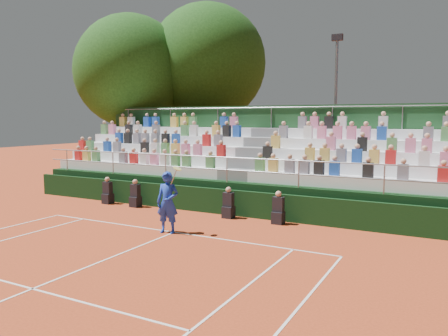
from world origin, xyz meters
The scene contains 8 objects.
ground centered at (0.00, 0.00, 0.00)m, with size 90.00×90.00×0.00m, color #B2411D.
courtside_wall centered at (0.00, 3.20, 0.50)m, with size 20.00×0.15×1.00m, color black.
line_officials centered at (-1.54, 2.75, 0.48)m, with size 8.44×0.40×1.19m.
grandstand centered at (0.00, 6.43, 1.09)m, with size 20.00×5.20×4.40m.
tennis_player centered at (-0.16, -0.13, 1.02)m, with size 0.95×0.64×2.22m.
tree_west centered at (-10.55, 10.63, 6.77)m, with size 7.16×7.16×10.36m.
tree_east centered at (-6.74, 13.80, 7.39)m, with size 7.75×7.75×11.28m.
floodlight_mast centered at (1.97, 13.17, 4.88)m, with size 0.60×0.25×8.41m.
Camera 1 is at (8.07, -11.67, 3.72)m, focal length 35.00 mm.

